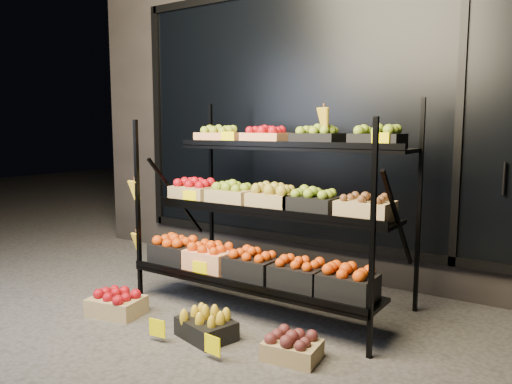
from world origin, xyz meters
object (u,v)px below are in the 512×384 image
Objects in this scene: display_rack at (267,210)px; floor_crate_left at (117,303)px; floor_crate_midleft at (206,325)px; floor_crate_midright at (292,346)px.

floor_crate_left is at bearing -136.59° from display_rack.
floor_crate_left is 1.00× the size of floor_crate_midleft.
display_rack is 4.92× the size of floor_crate_midleft.
floor_crate_left is 1.51m from floor_crate_midright.
display_rack is at bearing 31.84° from floor_crate_left.
floor_crate_midleft is 0.65m from floor_crate_midright.
floor_crate_midleft is (0.85, 0.05, -0.00)m from floor_crate_left.
floor_crate_midleft reaches higher than floor_crate_midright.
floor_crate_midright is at bearing 20.07° from floor_crate_midleft.
display_rack is at bearing 125.41° from floor_crate_midright.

